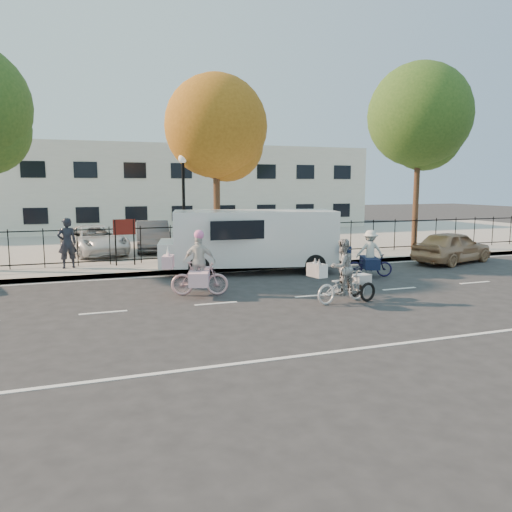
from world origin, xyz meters
name	(u,v)px	position (x,y,z in m)	size (l,w,h in m)	color
ground	(216,304)	(0.00, 0.00, 0.00)	(120.00, 120.00, 0.00)	#333334
road_markings	(216,303)	(0.00, 0.00, 0.01)	(60.00, 9.52, 0.01)	silver
curb	(181,272)	(0.00, 5.05, 0.07)	(60.00, 0.10, 0.15)	#A8A399
sidewalk	(176,267)	(0.00, 6.10, 0.07)	(60.00, 2.20, 0.15)	#A8A399
parking_lot	(147,243)	(0.00, 15.00, 0.07)	(60.00, 15.60, 0.15)	#A8A399
iron_fence	(171,243)	(0.00, 7.20, 0.90)	(58.00, 0.06, 1.50)	black
building	(128,189)	(0.00, 25.00, 3.00)	(34.00, 10.00, 6.00)	silver
lamppost	(183,189)	(0.50, 6.80, 3.11)	(0.36, 0.36, 4.33)	black
street_sign	(124,233)	(-1.85, 6.80, 1.42)	(0.85, 0.06, 1.80)	black
zebra_trike	(342,278)	(3.37, -1.00, 0.69)	(2.09, 1.11, 1.79)	white
unicorn_bike	(198,271)	(-0.21, 1.19, 0.72)	(1.99, 1.43, 1.96)	#D19FA7
bull_bike	(369,258)	(6.25, 2.20, 0.67)	(1.85, 1.32, 1.68)	black
white_van	(251,238)	(2.58, 4.50, 1.28)	(6.90, 3.42, 2.32)	white
gold_sedan	(452,247)	(11.29, 3.80, 0.68)	(1.61, 4.00, 1.36)	tan
pedestrian	(67,243)	(-3.96, 6.80, 1.10)	(0.70, 0.46, 1.91)	black
lot_car_b	(95,240)	(-2.88, 10.50, 0.80)	(2.14, 4.65, 1.29)	silver
lot_car_c	(153,236)	(-0.22, 10.90, 0.86)	(1.49, 4.28, 1.41)	#46494D
lot_car_d	(263,235)	(5.23, 10.49, 0.78)	(1.48, 3.68, 1.25)	#A4A7AB
tree_mid	(219,132)	(2.14, 7.36, 5.45)	(4.25, 4.25, 7.79)	#442D1D
tree_east	(421,120)	(12.26, 7.50, 6.35)	(4.94, 4.94, 9.06)	#442D1D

